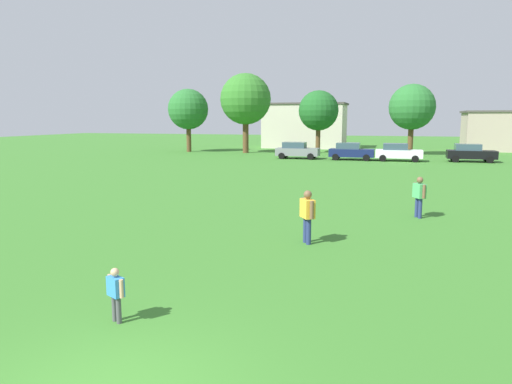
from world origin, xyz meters
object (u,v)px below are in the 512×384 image
(parked_car_gray_0, at_px, (297,150))
(tree_right, at_px, (319,111))
(tree_left, at_px, (246,99))
(tree_far_right, at_px, (412,107))
(child_kite_flyer, at_px, (116,290))
(bystander_near_trees, at_px, (419,194))
(tree_far_left, at_px, (188,109))
(parked_car_navy_1, at_px, (351,151))
(parked_car_black_3, at_px, (470,153))
(parked_car_white_2, at_px, (398,152))
(adult_bystander, at_px, (307,212))

(parked_car_gray_0, bearing_deg, tree_right, 85.32)
(tree_left, relative_size, tree_far_right, 1.19)
(child_kite_flyer, relative_size, bystander_near_trees, 0.66)
(child_kite_flyer, relative_size, tree_right, 0.15)
(parked_car_gray_0, xyz_separation_m, tree_far_right, (11.15, 8.33, 4.40))
(tree_far_left, bearing_deg, parked_car_navy_1, -17.40)
(parked_car_black_3, bearing_deg, tree_far_right, 124.93)
(parked_car_black_3, distance_m, tree_right, 18.00)
(parked_car_black_3, bearing_deg, tree_right, 152.63)
(parked_car_black_3, distance_m, tree_far_left, 31.74)
(child_kite_flyer, distance_m, tree_left, 47.51)
(parked_car_black_3, xyz_separation_m, tree_right, (-15.57, 8.06, 4.07))
(parked_car_white_2, bearing_deg, tree_left, 159.26)
(tree_far_right, bearing_deg, parked_car_white_2, -99.15)
(bystander_near_trees, relative_size, tree_right, 0.23)
(bystander_near_trees, xyz_separation_m, tree_left, (-17.91, 33.47, 5.24))
(child_kite_flyer, distance_m, parked_car_white_2, 39.58)
(bystander_near_trees, distance_m, tree_far_left, 41.87)
(child_kite_flyer, relative_size, tree_far_left, 0.15)
(tree_left, bearing_deg, parked_car_white_2, -20.74)
(parked_car_gray_0, bearing_deg, adult_bystander, -78.13)
(child_kite_flyer, height_order, tree_far_right, tree_far_right)
(tree_left, bearing_deg, bystander_near_trees, -61.85)
(parked_car_gray_0, relative_size, parked_car_navy_1, 1.00)
(adult_bystander, xyz_separation_m, parked_car_gray_0, (-6.77, 32.20, -0.18))
(parked_car_navy_1, distance_m, tree_right, 10.91)
(tree_left, bearing_deg, tree_far_right, 5.55)
(tree_far_left, relative_size, tree_left, 0.82)
(bystander_near_trees, xyz_separation_m, parked_car_navy_1, (-5.07, 26.96, -0.14))
(child_kite_flyer, xyz_separation_m, tree_left, (-11.66, 45.72, 5.58))
(parked_car_gray_0, height_order, parked_car_white_2, same)
(tree_right, bearing_deg, child_kite_flyer, -85.91)
(parked_car_white_2, bearing_deg, child_kite_flyer, -98.17)
(tree_right, height_order, tree_far_right, tree_far_right)
(tree_far_right, bearing_deg, parked_car_navy_1, -124.83)
(adult_bystander, bearing_deg, tree_left, -12.23)
(parked_car_navy_1, relative_size, parked_car_black_3, 1.00)
(parked_car_gray_0, bearing_deg, parked_car_black_3, 3.32)
(parked_car_navy_1, xyz_separation_m, parked_car_black_3, (10.94, 0.94, 0.00))
(tree_far_left, height_order, tree_far_right, tree_far_right)
(parked_car_navy_1, relative_size, tree_right, 0.59)
(bystander_near_trees, relative_size, parked_car_gray_0, 0.39)
(parked_car_white_2, height_order, tree_far_right, tree_far_right)
(parked_car_gray_0, distance_m, parked_car_black_3, 16.34)
(tree_right, bearing_deg, tree_far_left, -170.03)
(parked_car_navy_1, xyz_separation_m, tree_far_left, (-20.05, 6.29, 4.26))
(child_kite_flyer, bearing_deg, bystander_near_trees, 91.12)
(parked_car_white_2, height_order, parked_car_black_3, same)
(tree_left, xyz_separation_m, tree_far_right, (18.63, 1.81, -0.99))
(parked_car_white_2, relative_size, tree_left, 0.46)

